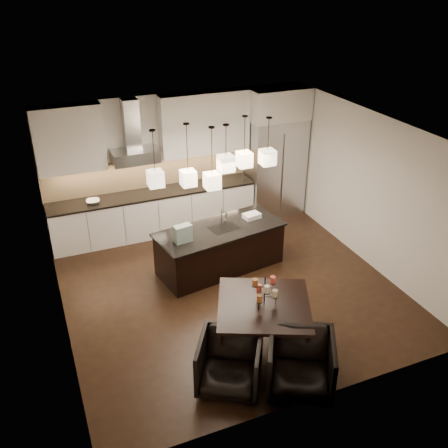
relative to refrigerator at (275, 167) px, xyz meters
name	(u,v)px	position (x,y,z in m)	size (l,w,h in m)	color
floor	(228,287)	(-2.10, -2.38, -1.08)	(5.50, 5.50, 0.02)	black
ceiling	(229,131)	(-2.10, -2.38, 1.73)	(5.50, 5.50, 0.02)	white
wall_back	(177,160)	(-2.10, 0.38, 0.32)	(5.50, 0.02, 2.80)	silver
wall_front	(320,314)	(-2.10, -5.14, 0.32)	(5.50, 0.02, 2.80)	silver
wall_left	(52,249)	(-4.86, -2.38, 0.32)	(0.02, 5.50, 2.80)	silver
wall_right	(369,189)	(0.66, -2.38, 0.32)	(0.02, 5.50, 2.80)	silver
refrigerator	(275,167)	(0.00, 0.00, 0.00)	(1.20, 0.72, 2.15)	#B7B7BA
fridge_panel	(278,103)	(0.00, 0.00, 1.40)	(1.26, 0.72, 0.65)	silver
lower_cabinets	(155,213)	(-2.73, 0.05, -0.64)	(4.21, 0.62, 0.88)	silver
countertop	(154,193)	(-2.73, 0.05, -0.17)	(4.21, 0.66, 0.04)	black
backsplash	(149,173)	(-2.73, 0.35, 0.16)	(4.21, 0.02, 0.63)	tan
upper_cab_left	(69,139)	(-4.20, 0.19, 1.10)	(1.25, 0.35, 1.25)	silver
upper_cab_right	(204,123)	(-1.55, 0.19, 1.10)	(1.86, 0.35, 1.25)	silver
hood_canopy	(135,156)	(-3.03, 0.10, 0.65)	(0.90, 0.52, 0.24)	#B7B7BA
hood_chimney	(131,124)	(-3.03, 0.21, 1.24)	(0.30, 0.28, 0.96)	#B7B7BA
fruit_bowl	(93,201)	(-3.94, 0.00, -0.12)	(0.26, 0.26, 0.06)	silver
island_body	(220,249)	(-2.00, -1.74, -0.68)	(2.24, 0.90, 0.79)	black
island_top	(220,229)	(-2.00, -1.74, -0.27)	(2.32, 0.97, 0.04)	black
faucet	(221,217)	(-1.93, -1.64, -0.08)	(0.09, 0.22, 0.34)	silver
tote_bag	(183,234)	(-2.76, -1.93, -0.10)	(0.31, 0.16, 0.31)	#1B4A38
food_container	(252,216)	(-1.30, -1.58, -0.20)	(0.31, 0.22, 0.09)	silver
dining_table	(263,326)	(-2.23, -3.98, -0.69)	(1.29, 1.29, 0.77)	black
candelabra	(265,291)	(-2.23, -3.98, -0.07)	(0.37, 0.37, 0.45)	black
candle_a	(275,293)	(-2.10, -4.04, -0.12)	(0.08, 0.08, 0.10)	beige
candle_b	(259,288)	(-2.24, -3.83, -0.12)	(0.08, 0.08, 0.10)	#CF4635
candle_c	(260,298)	(-2.35, -4.06, -0.12)	(0.08, 0.08, 0.10)	#9B5527
candle_d	(273,280)	(-2.09, -3.94, 0.05)	(0.08, 0.08, 0.10)	#CF4635
candle_e	(255,282)	(-2.34, -3.90, 0.05)	(0.08, 0.08, 0.10)	#9B5527
candle_f	(267,289)	(-2.27, -4.11, 0.05)	(0.08, 0.08, 0.10)	beige
armchair_left	(230,363)	(-2.97, -4.49, -0.70)	(0.81, 0.83, 0.76)	black
armchair_right	(300,364)	(-2.13, -4.87, -0.68)	(0.85, 0.87, 0.80)	black
pendant_a	(156,179)	(-3.13, -1.82, 0.93)	(0.24, 0.24, 0.26)	beige
pendant_b	(188,178)	(-2.54, -1.69, 0.79)	(0.24, 0.24, 0.26)	beige
pendant_c	(226,163)	(-1.98, -1.98, 1.07)	(0.24, 0.24, 0.26)	beige
pendant_d	(244,159)	(-1.50, -1.64, 0.96)	(0.24, 0.24, 0.26)	beige
pendant_e	(267,157)	(-1.18, -1.88, 1.03)	(0.24, 0.24, 0.26)	beige
pendant_f	(212,181)	(-2.24, -2.02, 0.82)	(0.24, 0.24, 0.26)	beige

